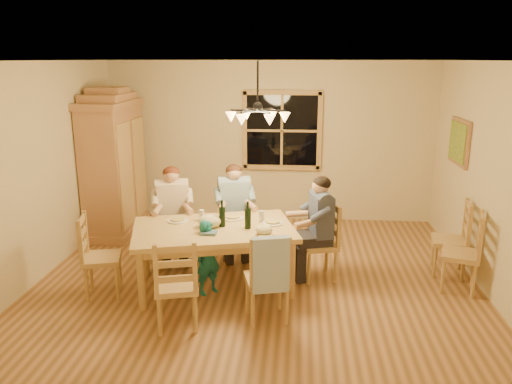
# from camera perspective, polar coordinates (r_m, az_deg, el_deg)

# --- Properties ---
(floor) EXTENTS (5.50, 5.50, 0.00)m
(floor) POSITION_cam_1_polar(r_m,az_deg,el_deg) (6.52, 0.18, -9.67)
(floor) COLOR brown
(floor) RESTS_ON ground
(ceiling) EXTENTS (5.50, 5.00, 0.02)m
(ceiling) POSITION_cam_1_polar(r_m,az_deg,el_deg) (5.92, 0.20, 14.80)
(ceiling) COLOR white
(ceiling) RESTS_ON wall_back
(wall_back) EXTENTS (5.50, 0.02, 2.70)m
(wall_back) POSITION_cam_1_polar(r_m,az_deg,el_deg) (8.53, 1.62, 5.74)
(wall_back) COLOR beige
(wall_back) RESTS_ON floor
(wall_left) EXTENTS (0.02, 5.00, 2.70)m
(wall_left) POSITION_cam_1_polar(r_m,az_deg,el_deg) (6.88, -23.32, 2.26)
(wall_left) COLOR beige
(wall_left) RESTS_ON floor
(wall_right) EXTENTS (0.02, 5.00, 2.70)m
(wall_right) POSITION_cam_1_polar(r_m,az_deg,el_deg) (6.46, 25.28, 1.30)
(wall_right) COLOR beige
(wall_right) RESTS_ON floor
(window) EXTENTS (1.30, 0.06, 1.30)m
(window) POSITION_cam_1_polar(r_m,az_deg,el_deg) (8.45, 2.97, 7.02)
(window) COLOR black
(window) RESTS_ON wall_back
(painting) EXTENTS (0.06, 0.78, 0.64)m
(painting) POSITION_cam_1_polar(r_m,az_deg,el_deg) (7.52, 22.18, 5.32)
(painting) COLOR #A26C46
(painting) RESTS_ON wall_right
(chandelier) EXTENTS (0.77, 0.68, 0.71)m
(chandelier) POSITION_cam_1_polar(r_m,az_deg,el_deg) (5.96, 0.20, 8.80)
(chandelier) COLOR black
(chandelier) RESTS_ON ceiling
(armoire) EXTENTS (0.66, 1.40, 2.30)m
(armoire) POSITION_cam_1_polar(r_m,az_deg,el_deg) (8.22, -15.92, 2.74)
(armoire) COLOR #A26C46
(armoire) RESTS_ON floor
(dining_table) EXTENTS (2.14, 1.61, 0.76)m
(dining_table) POSITION_cam_1_polar(r_m,az_deg,el_deg) (6.06, -4.84, -4.92)
(dining_table) COLOR tan
(dining_table) RESTS_ON floor
(chair_far_left) EXTENTS (0.53, 0.52, 0.99)m
(chair_far_left) POSITION_cam_1_polar(r_m,az_deg,el_deg) (7.01, -9.34, -5.39)
(chair_far_left) COLOR tan
(chair_far_left) RESTS_ON floor
(chair_far_right) EXTENTS (0.53, 0.52, 0.99)m
(chair_far_right) POSITION_cam_1_polar(r_m,az_deg,el_deg) (7.06, -2.45, -5.04)
(chair_far_right) COLOR tan
(chair_far_right) RESTS_ON floor
(chair_near_left) EXTENTS (0.53, 0.52, 0.99)m
(chair_near_left) POSITION_cam_1_polar(r_m,az_deg,el_deg) (5.36, -9.04, -12.02)
(chair_near_left) COLOR tan
(chair_near_left) RESTS_ON floor
(chair_near_right) EXTENTS (0.53, 0.52, 0.99)m
(chair_near_right) POSITION_cam_1_polar(r_m,az_deg,el_deg) (5.44, 1.22, -11.38)
(chair_near_right) COLOR tan
(chair_near_right) RESTS_ON floor
(chair_end_left) EXTENTS (0.52, 0.53, 0.99)m
(chair_end_left) POSITION_cam_1_polar(r_m,az_deg,el_deg) (6.23, -17.09, -8.53)
(chair_end_left) COLOR tan
(chair_end_left) RESTS_ON floor
(chair_end_right) EXTENTS (0.52, 0.53, 0.99)m
(chair_end_right) POSITION_cam_1_polar(r_m,az_deg,el_deg) (6.43, 7.13, -7.21)
(chair_end_right) COLOR tan
(chair_end_right) RESTS_ON floor
(adult_woman) EXTENTS (0.48, 0.50, 0.87)m
(adult_woman) POSITION_cam_1_polar(r_m,az_deg,el_deg) (6.84, -9.53, -1.16)
(adult_woman) COLOR beige
(adult_woman) RESTS_ON floor
(adult_plaid_man) EXTENTS (0.48, 0.50, 0.87)m
(adult_plaid_man) POSITION_cam_1_polar(r_m,az_deg,el_deg) (6.90, -2.49, -0.84)
(adult_plaid_man) COLOR #346490
(adult_plaid_man) RESTS_ON floor
(adult_slate_man) EXTENTS (0.50, 0.48, 0.87)m
(adult_slate_man) POSITION_cam_1_polar(r_m,az_deg,el_deg) (6.25, 7.29, -2.64)
(adult_slate_man) COLOR #404867
(adult_slate_man) RESTS_ON floor
(towel) EXTENTS (0.39, 0.19, 0.58)m
(towel) POSITION_cam_1_polar(r_m,az_deg,el_deg) (5.11, 1.66, -8.32)
(towel) COLOR #9CB2D4
(towel) RESTS_ON chair_near_right
(wine_bottle_a) EXTENTS (0.08, 0.08, 0.33)m
(wine_bottle_a) POSITION_cam_1_polar(r_m,az_deg,el_deg) (6.00, -3.90, -2.46)
(wine_bottle_a) COLOR black
(wine_bottle_a) RESTS_ON dining_table
(wine_bottle_b) EXTENTS (0.08, 0.08, 0.33)m
(wine_bottle_b) POSITION_cam_1_polar(r_m,az_deg,el_deg) (5.93, -0.94, -2.65)
(wine_bottle_b) COLOR black
(wine_bottle_b) RESTS_ON dining_table
(plate_woman) EXTENTS (0.26, 0.26, 0.02)m
(plate_woman) POSITION_cam_1_polar(r_m,az_deg,el_deg) (6.29, -8.95, -3.26)
(plate_woman) COLOR white
(plate_woman) RESTS_ON dining_table
(plate_plaid) EXTENTS (0.26, 0.26, 0.02)m
(plate_plaid) POSITION_cam_1_polar(r_m,az_deg,el_deg) (6.32, -2.65, -3.00)
(plate_plaid) COLOR white
(plate_plaid) RESTS_ON dining_table
(plate_slate) EXTENTS (0.26, 0.26, 0.02)m
(plate_slate) POSITION_cam_1_polar(r_m,az_deg,el_deg) (6.13, 1.93, -3.57)
(plate_slate) COLOR white
(plate_slate) RESTS_ON dining_table
(wine_glass_a) EXTENTS (0.06, 0.06, 0.14)m
(wine_glass_a) POSITION_cam_1_polar(r_m,az_deg,el_deg) (6.26, -6.22, -2.67)
(wine_glass_a) COLOR silver
(wine_glass_a) RESTS_ON dining_table
(wine_glass_b) EXTENTS (0.06, 0.06, 0.14)m
(wine_glass_b) POSITION_cam_1_polar(r_m,az_deg,el_deg) (6.19, 0.61, -2.78)
(wine_glass_b) COLOR silver
(wine_glass_b) RESTS_ON dining_table
(cap) EXTENTS (0.20, 0.20, 0.11)m
(cap) POSITION_cam_1_polar(r_m,az_deg,el_deg) (5.76, 0.91, -4.34)
(cap) COLOR beige
(cap) RESTS_ON dining_table
(napkin) EXTENTS (0.21, 0.18, 0.03)m
(napkin) POSITION_cam_1_polar(r_m,az_deg,el_deg) (5.80, -5.43, -4.66)
(napkin) COLOR slate
(napkin) RESTS_ON dining_table
(cloth_bundle) EXTENTS (0.28, 0.22, 0.15)m
(cloth_bundle) POSITION_cam_1_polar(r_m,az_deg,el_deg) (6.00, -5.36, -3.36)
(cloth_bundle) COLOR beige
(cloth_bundle) RESTS_ON dining_table
(child) EXTENTS (0.39, 0.38, 0.90)m
(child) POSITION_cam_1_polar(r_m,az_deg,el_deg) (5.96, -5.48, -7.45)
(child) COLOR #1A7278
(child) RESTS_ON floor
(chair_spare_front) EXTENTS (0.53, 0.54, 0.99)m
(chair_spare_front) POSITION_cam_1_polar(r_m,az_deg,el_deg) (6.54, 22.19, -7.86)
(chair_spare_front) COLOR tan
(chair_spare_front) RESTS_ON floor
(chair_spare_back) EXTENTS (0.49, 0.51, 0.99)m
(chair_spare_back) POSITION_cam_1_polar(r_m,az_deg,el_deg) (6.96, 21.10, -6.40)
(chair_spare_back) COLOR tan
(chair_spare_back) RESTS_ON floor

